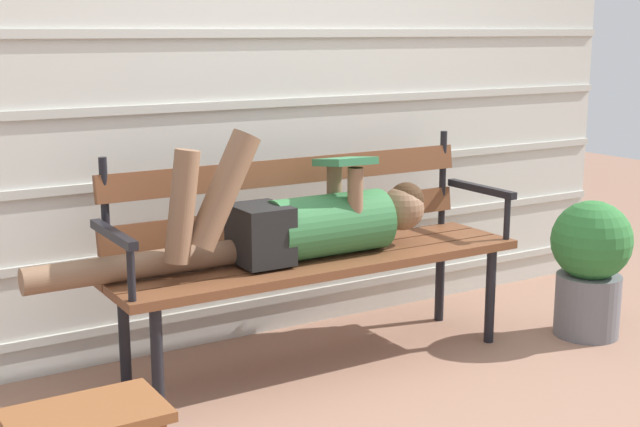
% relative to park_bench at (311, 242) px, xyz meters
% --- Properties ---
extents(ground_plane, '(12.00, 12.00, 0.00)m').
position_rel_park_bench_xyz_m(ground_plane, '(0.00, -0.25, -0.51)').
color(ground_plane, '#936B56').
extents(house_siding, '(4.12, 0.08, 2.12)m').
position_rel_park_bench_xyz_m(house_siding, '(0.00, 0.42, 0.55)').
color(house_siding, beige).
rests_on(house_siding, ground).
extents(park_bench, '(1.78, 0.47, 0.91)m').
position_rel_park_bench_xyz_m(park_bench, '(0.00, 0.00, 0.00)').
color(park_bench, brown).
rests_on(park_bench, ground).
extents(reclining_person, '(1.69, 0.27, 0.56)m').
position_rel_park_bench_xyz_m(reclining_person, '(-0.10, -0.07, 0.11)').
color(reclining_person, '#33703D').
extents(potted_plant, '(0.36, 0.36, 0.63)m').
position_rel_park_bench_xyz_m(potted_plant, '(1.23, -0.41, -0.17)').
color(potted_plant, slate).
rests_on(potted_plant, ground).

